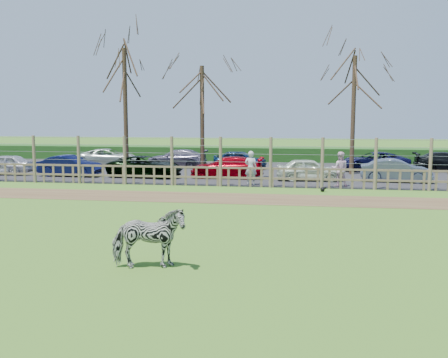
# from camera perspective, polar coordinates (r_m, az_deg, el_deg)

# --- Properties ---
(ground) EXTENTS (120.00, 120.00, 0.00)m
(ground) POSITION_cam_1_polar(r_m,az_deg,el_deg) (17.34, -4.52, -4.60)
(ground) COLOR olive
(ground) RESTS_ON ground
(dirt_strip) EXTENTS (34.00, 2.80, 0.01)m
(dirt_strip) POSITION_cam_1_polar(r_m,az_deg,el_deg) (21.67, -1.83, -2.15)
(dirt_strip) COLOR brown
(dirt_strip) RESTS_ON ground
(asphalt) EXTENTS (44.00, 13.00, 0.04)m
(asphalt) POSITION_cam_1_polar(r_m,az_deg,el_deg) (31.46, 1.45, 0.86)
(asphalt) COLOR #232326
(asphalt) RESTS_ON ground
(hedge) EXTENTS (46.00, 2.00, 1.10)m
(hedge) POSITION_cam_1_polar(r_m,az_deg,el_deg) (38.33, 2.75, 2.83)
(hedge) COLOR #1E4716
(hedge) RESTS_ON ground
(fence) EXTENTS (30.16, 0.16, 2.50)m
(fence) POSITION_cam_1_polar(r_m,az_deg,el_deg) (24.97, -0.39, 0.98)
(fence) COLOR brown
(fence) RESTS_ON ground
(tree_left) EXTENTS (4.80, 4.80, 7.88)m
(tree_left) POSITION_cam_1_polar(r_m,az_deg,el_deg) (30.88, -11.28, 11.00)
(tree_left) COLOR #3D2B1E
(tree_left) RESTS_ON ground
(tree_mid) EXTENTS (4.80, 4.80, 6.83)m
(tree_mid) POSITION_cam_1_polar(r_m,az_deg,el_deg) (30.61, -2.52, 9.77)
(tree_mid) COLOR #3D2B1E
(tree_mid) RESTS_ON ground
(tree_right) EXTENTS (4.80, 4.80, 7.35)m
(tree_right) POSITION_cam_1_polar(r_m,az_deg,el_deg) (30.72, 14.65, 10.23)
(tree_right) COLOR #3D2B1E
(tree_right) RESTS_ON ground
(zebra) EXTENTS (1.86, 1.17, 1.46)m
(zebra) POSITION_cam_1_polar(r_m,az_deg,el_deg) (11.83, -8.63, -6.71)
(zebra) COLOR gray
(zebra) RESTS_ON ground
(visitor_a) EXTENTS (0.67, 0.47, 1.72)m
(visitor_a) POSITION_cam_1_polar(r_m,az_deg,el_deg) (25.31, 3.08, 1.27)
(visitor_a) COLOR silver
(visitor_a) RESTS_ON asphalt
(visitor_b) EXTENTS (0.87, 0.70, 1.72)m
(visitor_b) POSITION_cam_1_polar(r_m,az_deg,el_deg) (25.43, 13.09, 1.12)
(visitor_b) COLOR silver
(visitor_b) RESTS_ON asphalt
(crow) EXTENTS (0.29, 0.22, 0.24)m
(crow) POSITION_cam_1_polar(r_m,az_deg,el_deg) (23.80, 11.23, -1.16)
(crow) COLOR black
(crow) RESTS_ON ground
(car_0) EXTENTS (3.66, 1.79, 1.20)m
(car_0) POSITION_cam_1_polar(r_m,az_deg,el_deg) (32.49, -23.88, 1.54)
(car_0) COLOR #B8B6C2
(car_0) RESTS_ON asphalt
(car_1) EXTENTS (3.70, 1.44, 1.20)m
(car_1) POSITION_cam_1_polar(r_m,az_deg,el_deg) (30.30, -17.16, 1.47)
(car_1) COLOR #0B113F
(car_1) RESTS_ON asphalt
(car_2) EXTENTS (4.50, 2.43, 1.20)m
(car_2) POSITION_cam_1_polar(r_m,az_deg,el_deg) (28.90, -9.00, 1.43)
(car_2) COLOR black
(car_2) RESTS_ON asphalt
(car_3) EXTENTS (4.14, 1.68, 1.20)m
(car_3) POSITION_cam_1_polar(r_m,az_deg,el_deg) (28.14, 0.34, 1.36)
(car_3) COLOR #8D000C
(car_3) RESTS_ON asphalt
(car_4) EXTENTS (3.61, 1.65, 1.20)m
(car_4) POSITION_cam_1_polar(r_m,az_deg,el_deg) (27.36, 9.71, 1.09)
(car_4) COLOR silver
(car_4) RESTS_ON asphalt
(car_5) EXTENTS (3.74, 1.59, 1.20)m
(car_5) POSITION_cam_1_polar(r_m,az_deg,el_deg) (28.01, 19.06, 0.93)
(car_5) COLOR #4C5769
(car_5) RESTS_ON asphalt
(car_8) EXTENTS (4.54, 2.52, 1.20)m
(car_8) POSITION_cam_1_polar(r_m,az_deg,el_deg) (35.47, -13.09, 2.42)
(car_8) COLOR beige
(car_8) RESTS_ON asphalt
(car_9) EXTENTS (4.15, 1.71, 1.20)m
(car_9) POSITION_cam_1_polar(r_m,az_deg,el_deg) (33.99, -5.45, 2.37)
(car_9) COLOR #5D566B
(car_9) RESTS_ON asphalt
(car_10) EXTENTS (3.62, 1.67, 1.20)m
(car_10) POSITION_cam_1_polar(r_m,az_deg,el_deg) (32.96, 1.85, 2.24)
(car_10) COLOR #0B2448
(car_10) RESTS_ON asphalt
(car_12) EXTENTS (4.45, 2.31, 1.20)m
(car_12) POSITION_cam_1_polar(r_m,az_deg,el_deg) (33.00, 16.74, 1.94)
(car_12) COLOR #11123B
(car_12) RESTS_ON asphalt
(car_13) EXTENTS (4.23, 1.92, 1.20)m
(car_13) POSITION_cam_1_polar(r_m,az_deg,el_deg) (34.33, 24.24, 1.80)
(car_13) COLOR black
(car_13) RESTS_ON asphalt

